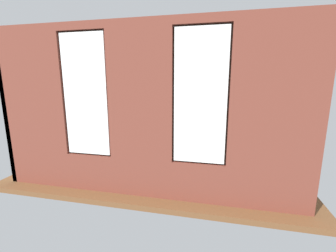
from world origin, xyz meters
TOP-DOWN VIEW (x-y plane):
  - ground_plane at (0.00, 0.00)m, footprint 6.22×5.41m
  - brick_wall_with_windows at (0.00, 2.32)m, footprint 5.62×0.30m
  - white_wall_right at (2.76, 0.20)m, footprint 0.10×4.41m
  - couch_by_window at (0.12, 1.67)m, footprint 1.79×0.87m
  - couch_left at (-2.11, 0.46)m, footprint 0.97×1.80m
  - coffee_table at (-0.15, 0.25)m, footprint 1.21×0.73m
  - cup_ceramic at (-0.24, 0.36)m, footprint 0.07×0.07m
  - candle_jar at (0.21, 0.36)m, footprint 0.08×0.08m
  - table_plant_small at (0.00, 0.16)m, footprint 0.17×0.17m
  - remote_black at (-0.48, 0.13)m, footprint 0.18×0.10m
  - remote_gray at (-0.15, 0.25)m, footprint 0.18×0.08m
  - media_console at (2.46, -0.59)m, footprint 1.03×0.42m
  - tv_flatscreen at (2.46, -0.59)m, footprint 1.21×0.20m
  - potted_plant_by_left_couch at (-1.71, -0.87)m, footprint 0.38×0.38m
  - potted_plant_between_couches at (-1.22, 1.62)m, footprint 0.43×0.43m
  - potted_plant_corner_far_left at (-2.26, 1.79)m, footprint 1.03×1.14m
  - potted_plant_near_tv at (1.91, 0.38)m, footprint 0.61×0.61m
  - potted_plant_foreground_right at (2.16, -1.65)m, footprint 0.80×0.72m
  - potted_plant_mid_room_small at (-0.71, -1.19)m, footprint 0.33×0.33m

SIDE VIEW (x-z plane):
  - ground_plane at x=0.00m, z-range -0.10..0.00m
  - media_console at x=2.46m, z-range 0.00..0.48m
  - couch_by_window at x=0.12m, z-range -0.07..0.73m
  - couch_left at x=-2.11m, z-range -0.07..0.73m
  - potted_plant_mid_room_small at x=-0.71m, z-range 0.09..0.62m
  - coffee_table at x=-0.15m, z-range 0.16..0.62m
  - potted_plant_by_left_couch at x=-1.71m, z-range 0.10..0.68m
  - remote_black at x=-0.48m, z-range 0.45..0.48m
  - remote_gray at x=-0.15m, z-range 0.45..0.48m
  - cup_ceramic at x=-0.24m, z-range 0.45..0.54m
  - candle_jar at x=0.21m, z-range 0.45..0.57m
  - potted_plant_between_couches at x=-1.22m, z-range 0.11..0.96m
  - table_plant_small at x=0.00m, z-range 0.46..0.74m
  - potted_plant_foreground_right at x=2.16m, z-range 0.02..1.19m
  - potted_plant_near_tv at x=1.91m, z-range 0.15..1.07m
  - potted_plant_corner_far_left at x=-2.26m, z-range 0.09..1.44m
  - tv_flatscreen at x=2.46m, z-range 0.48..1.26m
  - brick_wall_with_windows at x=0.00m, z-range -0.06..2.96m
  - white_wall_right at x=2.76m, z-range 0.00..3.02m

